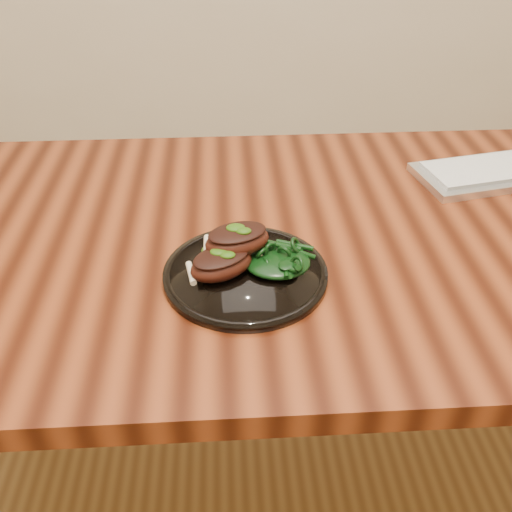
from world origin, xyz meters
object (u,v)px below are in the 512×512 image
(greens_heap, at_px, (278,258))
(plate, at_px, (245,274))
(desk, at_px, (317,266))
(lamb_chop_front, at_px, (221,263))

(greens_heap, bearing_deg, plate, -174.81)
(desk, xyz_separation_m, greens_heap, (-0.09, -0.13, 0.11))
(desk, relative_size, greens_heap, 15.87)
(plate, relative_size, lamb_chop_front, 2.12)
(lamb_chop_front, relative_size, greens_heap, 1.17)
(desk, bearing_deg, lamb_chop_front, -140.33)
(lamb_chop_front, height_order, greens_heap, lamb_chop_front)
(lamb_chop_front, distance_m, greens_heap, 0.09)
(greens_heap, bearing_deg, lamb_chop_front, -171.02)
(desk, distance_m, plate, 0.21)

